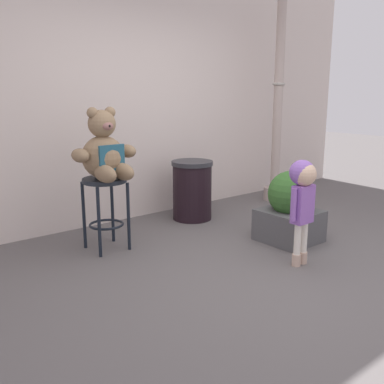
# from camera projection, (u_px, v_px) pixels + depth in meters

# --- Properties ---
(ground_plane) EXTENTS (24.00, 24.00, 0.00)m
(ground_plane) POSITION_uv_depth(u_px,v_px,m) (268.00, 271.00, 3.76)
(ground_plane) COLOR #5C5656
(building_wall) EXTENTS (7.86, 0.30, 3.93)m
(building_wall) POSITION_uv_depth(u_px,v_px,m) (123.00, 51.00, 5.05)
(building_wall) COLOR beige
(building_wall) RESTS_ON ground_plane
(bar_stool_with_teddy) EXTENTS (0.42, 0.42, 0.71)m
(bar_stool_with_teddy) POSITION_uv_depth(u_px,v_px,m) (105.00, 198.00, 4.19)
(bar_stool_with_teddy) COLOR #1E232B
(bar_stool_with_teddy) RESTS_ON ground_plane
(teddy_bear) EXTENTS (0.63, 0.56, 0.67)m
(teddy_bear) POSITION_uv_depth(u_px,v_px,m) (105.00, 153.00, 4.06)
(teddy_bear) COLOR #8B7051
(teddy_bear) RESTS_ON bar_stool_with_teddy
(child_walking) EXTENTS (0.30, 0.24, 0.94)m
(child_walking) POSITION_uv_depth(u_px,v_px,m) (303.00, 190.00, 3.76)
(child_walking) COLOR #C9A894
(child_walking) RESTS_ON ground_plane
(trash_bin) EXTENTS (0.49, 0.49, 0.71)m
(trash_bin) POSITION_uv_depth(u_px,v_px,m) (192.00, 190.00, 5.24)
(trash_bin) COLOR black
(trash_bin) RESTS_ON ground_plane
(lamppost) EXTENTS (0.30, 0.30, 2.78)m
(lamppost) POSITION_uv_depth(u_px,v_px,m) (277.00, 122.00, 6.01)
(lamppost) COLOR #B39F98
(lamppost) RESTS_ON ground_plane
(planter_with_shrub) EXTENTS (0.54, 0.54, 0.73)m
(planter_with_shrub) POSITION_uv_depth(u_px,v_px,m) (290.00, 209.00, 4.46)
(planter_with_shrub) COLOR #504F51
(planter_with_shrub) RESTS_ON ground_plane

